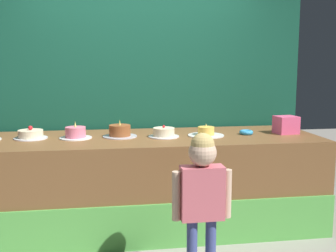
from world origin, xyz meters
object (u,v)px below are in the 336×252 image
object	(u,v)px
donut	(246,132)
cake_far_right	(206,133)
cake_center_left	(76,133)
cake_center_right	(120,132)
cake_left	(31,135)
cake_right	(164,133)
pink_box	(286,125)
child_figure	(202,188)

from	to	relation	value
donut	cake_far_right	size ratio (longest dim) A/B	0.39
cake_center_left	cake_center_right	distance (m)	0.42
cake_left	cake_right	distance (m)	1.25
pink_box	cake_center_left	world-z (taller)	pink_box
child_figure	pink_box	distance (m)	1.62
donut	cake_left	xyz separation A→B (m)	(-2.08, 0.09, 0.02)
cake_right	cake_left	bearing A→B (deg)	175.31
cake_far_right	pink_box	bearing A→B (deg)	1.31
child_figure	cake_center_right	size ratio (longest dim) A/B	3.41
child_figure	donut	distance (m)	1.35
donut	cake_center_left	xyz separation A→B (m)	(-1.66, 0.04, 0.03)
cake_right	cake_far_right	xyz separation A→B (m)	(0.42, -0.00, -0.01)
cake_left	pink_box	bearing A→B (deg)	-1.99
child_figure	cake_left	size ratio (longest dim) A/B	3.63
pink_box	cake_right	bearing A→B (deg)	-179.28
child_figure	cake_far_right	distance (m)	1.17
cake_center_right	pink_box	bearing A→B (deg)	-1.91
cake_center_right	cake_right	world-z (taller)	cake_center_right
pink_box	donut	world-z (taller)	pink_box
pink_box	cake_center_right	distance (m)	1.66
cake_far_right	cake_left	bearing A→B (deg)	176.37
cake_left	cake_right	xyz separation A→B (m)	(1.25, -0.10, 0.00)
pink_box	cake_right	world-z (taller)	pink_box
cake_left	cake_right	world-z (taller)	cake_left
child_figure	donut	world-z (taller)	child_figure
cake_center_left	cake_right	bearing A→B (deg)	-3.58
pink_box	donut	xyz separation A→B (m)	(-0.42, 0.00, -0.07)
cake_far_right	cake_center_right	bearing A→B (deg)	174.88
cake_center_left	cake_far_right	xyz separation A→B (m)	(1.25, -0.06, -0.02)
donut	cake_right	bearing A→B (deg)	-178.85
cake_left	child_figure	bearing A→B (deg)	-41.81
cake_center_left	cake_right	world-z (taller)	cake_center_left
pink_box	cake_center_right	bearing A→B (deg)	178.09
cake_center_left	cake_center_right	size ratio (longest dim) A/B	0.92
child_figure	cake_right	distance (m)	1.14
child_figure	cake_center_right	xyz separation A→B (m)	(-0.53, 1.18, 0.23)
cake_center_right	cake_right	xyz separation A→B (m)	(0.42, -0.07, -0.01)
donut	cake_right	distance (m)	0.83
pink_box	donut	distance (m)	0.42
child_figure	donut	xyz separation A→B (m)	(0.72, 1.13, 0.20)
pink_box	cake_far_right	distance (m)	0.83
pink_box	cake_right	xyz separation A→B (m)	(-1.25, -0.02, -0.05)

